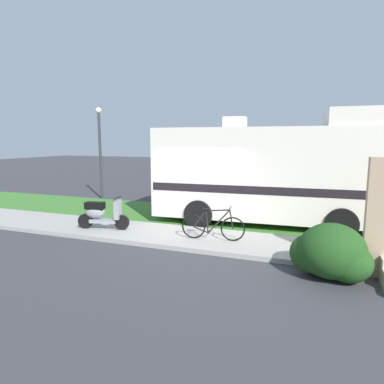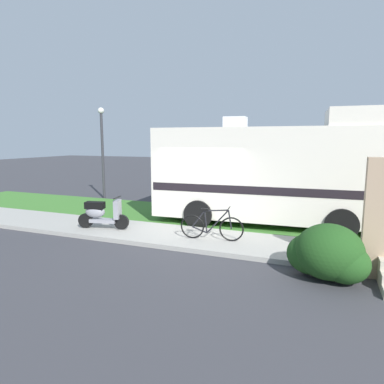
{
  "view_description": "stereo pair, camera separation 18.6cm",
  "coord_description": "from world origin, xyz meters",
  "px_view_note": "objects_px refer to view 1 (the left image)",
  "views": [
    {
      "loc": [
        3.34,
        -9.61,
        2.72
      ],
      "look_at": [
        -0.38,
        0.3,
        1.1
      ],
      "focal_mm": 31.63,
      "sensor_mm": 36.0,
      "label": 1
    },
    {
      "loc": [
        3.51,
        -9.55,
        2.72
      ],
      "look_at": [
        -0.38,
        0.3,
        1.1
      ],
      "focal_mm": 31.63,
      "sensor_mm": 36.0,
      "label": 2
    }
  ],
  "objects_px": {
    "bicycle": "(213,226)",
    "pickup_truck_near": "(239,178)",
    "pickup_truck_far": "(323,174)",
    "street_lamp_post": "(100,144)",
    "motorhome_rv": "(270,172)",
    "scooter": "(101,214)"
  },
  "relations": [
    {
      "from": "pickup_truck_near",
      "to": "pickup_truck_far",
      "type": "height_order",
      "value": "pickup_truck_near"
    },
    {
      "from": "pickup_truck_near",
      "to": "street_lamp_post",
      "type": "relative_size",
      "value": 1.25
    },
    {
      "from": "motorhome_rv",
      "to": "pickup_truck_near",
      "type": "bearing_deg",
      "value": 113.47
    },
    {
      "from": "scooter",
      "to": "bicycle",
      "type": "xyz_separation_m",
      "value": [
        3.41,
        0.11,
        -0.09
      ]
    },
    {
      "from": "motorhome_rv",
      "to": "scooter",
      "type": "height_order",
      "value": "motorhome_rv"
    },
    {
      "from": "motorhome_rv",
      "to": "pickup_truck_near",
      "type": "relative_size",
      "value": 1.35
    },
    {
      "from": "scooter",
      "to": "street_lamp_post",
      "type": "bearing_deg",
      "value": 125.33
    },
    {
      "from": "pickup_truck_near",
      "to": "pickup_truck_far",
      "type": "distance_m",
      "value": 5.21
    },
    {
      "from": "bicycle",
      "to": "pickup_truck_far",
      "type": "height_order",
      "value": "pickup_truck_far"
    },
    {
      "from": "pickup_truck_near",
      "to": "pickup_truck_far",
      "type": "xyz_separation_m",
      "value": [
        3.7,
        3.68,
        -0.03
      ]
    },
    {
      "from": "motorhome_rv",
      "to": "street_lamp_post",
      "type": "distance_m",
      "value": 8.39
    },
    {
      "from": "scooter",
      "to": "bicycle",
      "type": "relative_size",
      "value": 0.92
    },
    {
      "from": "scooter",
      "to": "street_lamp_post",
      "type": "xyz_separation_m",
      "value": [
        -3.56,
        5.02,
        1.97
      ]
    },
    {
      "from": "bicycle",
      "to": "pickup_truck_near",
      "type": "xyz_separation_m",
      "value": [
        -0.95,
        7.32,
        0.47
      ]
    },
    {
      "from": "pickup_truck_near",
      "to": "street_lamp_post",
      "type": "bearing_deg",
      "value": -158.27
    },
    {
      "from": "motorhome_rv",
      "to": "bicycle",
      "type": "distance_m",
      "value": 3.13
    },
    {
      "from": "motorhome_rv",
      "to": "pickup_truck_near",
      "type": "height_order",
      "value": "motorhome_rv"
    },
    {
      "from": "bicycle",
      "to": "street_lamp_post",
      "type": "height_order",
      "value": "street_lamp_post"
    },
    {
      "from": "bicycle",
      "to": "pickup_truck_near",
      "type": "height_order",
      "value": "pickup_truck_near"
    },
    {
      "from": "scooter",
      "to": "motorhome_rv",
      "type": "bearing_deg",
      "value": 31.79
    },
    {
      "from": "pickup_truck_far",
      "to": "motorhome_rv",
      "type": "bearing_deg",
      "value": -101.41
    },
    {
      "from": "pickup_truck_near",
      "to": "motorhome_rv",
      "type": "bearing_deg",
      "value": -66.53
    }
  ]
}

